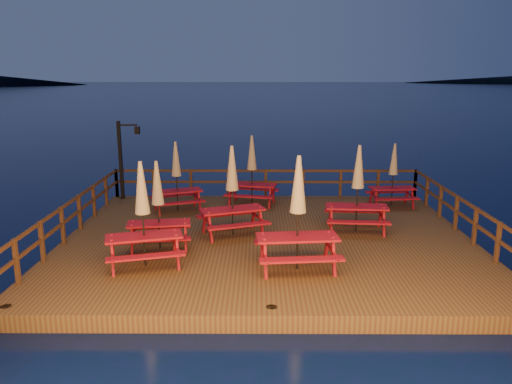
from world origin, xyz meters
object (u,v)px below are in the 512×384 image
picnic_table_1 (358,187)px  picnic_table_2 (143,213)px  lamp_post (124,153)px  picnic_table_0 (298,211)px

picnic_table_1 → picnic_table_2: picnic_table_2 is taller
lamp_post → picnic_table_2: (2.24, -6.87, -0.40)m
picnic_table_1 → picnic_table_2: (-5.88, -2.86, 0.00)m
lamp_post → picnic_table_1: size_ratio=1.12×
picnic_table_0 → picnic_table_1: picnic_table_0 is taller
picnic_table_0 → picnic_table_2: picnic_table_0 is taller
lamp_post → picnic_table_2: 7.24m
picnic_table_0 → picnic_table_2: bearing=171.7°
picnic_table_0 → picnic_table_2: (-3.83, 0.20, -0.09)m
lamp_post → picnic_table_0: lamp_post is taller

